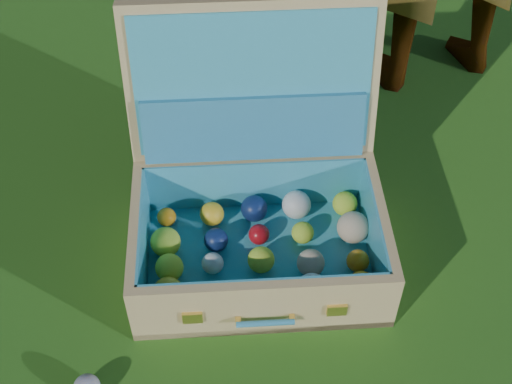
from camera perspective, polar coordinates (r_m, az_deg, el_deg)
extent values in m
plane|color=#215114|center=(1.88, 6.14, -9.48)|extent=(60.00, 60.00, 0.00)
cube|color=tan|center=(1.95, 0.24, -5.58)|extent=(0.67, 0.46, 0.02)
cube|color=tan|center=(1.76, 0.69, -9.29)|extent=(0.66, 0.04, 0.20)
cube|color=tan|center=(2.01, -0.13, 0.62)|extent=(0.66, 0.04, 0.20)
cube|color=tan|center=(1.89, -9.40, -4.40)|extent=(0.04, 0.39, 0.20)
cube|color=tan|center=(1.92, 9.75, -3.49)|extent=(0.04, 0.39, 0.20)
cube|color=teal|center=(1.93, 0.24, -5.31)|extent=(0.62, 0.41, 0.01)
cube|color=teal|center=(1.76, 0.66, -8.65)|extent=(0.61, 0.03, 0.17)
cube|color=teal|center=(1.99, -0.10, 0.53)|extent=(0.61, 0.03, 0.17)
cube|color=teal|center=(1.88, -8.98, -4.16)|extent=(0.02, 0.39, 0.17)
cube|color=teal|center=(1.90, 9.35, -3.29)|extent=(0.02, 0.39, 0.17)
cube|color=tan|center=(1.86, -0.29, 8.88)|extent=(0.66, 0.15, 0.44)
cube|color=teal|center=(1.84, -0.25, 8.57)|extent=(0.61, 0.11, 0.38)
cube|color=teal|center=(1.89, -0.17, 5.11)|extent=(0.59, 0.08, 0.18)
cube|color=#F2C659|center=(1.75, -5.10, -9.99)|extent=(0.05, 0.01, 0.04)
cube|color=#F2C659|center=(1.76, 6.49, -9.38)|extent=(0.05, 0.01, 0.04)
cylinder|color=teal|center=(1.75, 0.76, -10.45)|extent=(0.14, 0.02, 0.02)
cube|color=#F2C659|center=(1.76, -1.44, -10.31)|extent=(0.01, 0.02, 0.01)
cube|color=#F2C659|center=(1.76, 2.90, -10.08)|extent=(0.01, 0.02, 0.01)
sphere|color=gold|center=(1.83, -7.04, -7.99)|extent=(0.08, 0.08, 0.08)
sphere|color=#C8E237|center=(1.82, -3.80, -8.25)|extent=(0.07, 0.07, 0.07)
sphere|color=#AF0E16|center=(1.82, 0.67, -8.48)|extent=(0.05, 0.05, 0.05)
sphere|color=silver|center=(1.82, 4.50, -7.84)|extent=(0.09, 0.09, 0.09)
sphere|color=orange|center=(1.85, 8.43, -7.38)|extent=(0.07, 0.07, 0.07)
sphere|color=#C8E237|center=(1.88, -6.95, -6.01)|extent=(0.07, 0.07, 0.07)
sphere|color=silver|center=(1.89, -3.48, -5.71)|extent=(0.06, 0.06, 0.06)
sphere|color=#C8E237|center=(1.88, 0.41, -5.44)|extent=(0.07, 0.07, 0.07)
sphere|color=beige|center=(1.88, 4.40, -5.67)|extent=(0.07, 0.07, 0.07)
sphere|color=orange|center=(1.90, 8.15, -5.48)|extent=(0.06, 0.06, 0.06)
sphere|color=#C8E237|center=(1.93, -7.25, -3.99)|extent=(0.08, 0.08, 0.08)
sphere|color=#0E1D47|center=(1.93, -3.21, -3.85)|extent=(0.07, 0.07, 0.07)
sphere|color=#AF0E16|center=(1.94, 0.24, -3.42)|extent=(0.06, 0.06, 0.06)
sphere|color=#C8E237|center=(1.95, 3.76, -3.26)|extent=(0.06, 0.06, 0.06)
sphere|color=beige|center=(1.96, 7.77, -2.81)|extent=(0.09, 0.09, 0.09)
sphere|color=orange|center=(2.00, -7.16, -2.00)|extent=(0.05, 0.05, 0.05)
sphere|color=gold|center=(1.99, -3.55, -1.76)|extent=(0.07, 0.07, 0.07)
sphere|color=#0E1D47|center=(1.99, -0.15, -1.33)|extent=(0.08, 0.08, 0.08)
sphere|color=silver|center=(2.00, 3.25, -1.02)|extent=(0.08, 0.08, 0.08)
sphere|color=#C8E237|center=(2.02, 7.12, -0.93)|extent=(0.07, 0.07, 0.07)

